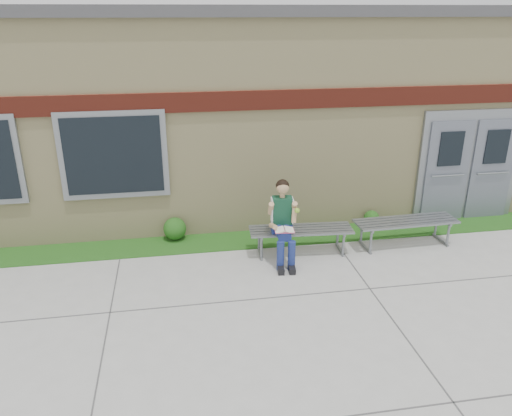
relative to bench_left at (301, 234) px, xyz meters
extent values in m
plane|color=#9E9E99|center=(-0.22, -1.92, -0.37)|extent=(80.00, 80.00, 0.00)
cube|color=#154612|center=(-0.22, 0.68, -0.36)|extent=(16.00, 0.80, 0.02)
cube|color=beige|center=(-0.22, 4.08, 1.63)|extent=(16.00, 6.00, 4.00)
cube|color=#3F3F42|center=(-0.22, 4.08, 3.73)|extent=(16.20, 6.20, 0.20)
cube|color=maroon|center=(-0.22, 1.05, 2.23)|extent=(16.00, 0.06, 0.35)
cube|color=slate|center=(-3.22, 1.04, 1.33)|extent=(1.90, 0.08, 1.60)
cube|color=black|center=(-3.22, 1.00, 1.33)|extent=(1.70, 0.04, 1.40)
cube|color=slate|center=(3.78, 1.04, 0.78)|extent=(2.20, 0.08, 2.30)
cube|color=slate|center=(3.28, 0.99, 0.68)|extent=(0.92, 0.06, 2.10)
cube|color=slate|center=(4.28, 0.99, 0.68)|extent=(0.92, 0.06, 2.10)
cube|color=slate|center=(0.00, 0.00, 0.09)|extent=(1.87, 0.64, 0.04)
cube|color=slate|center=(-0.74, 0.00, -0.16)|extent=(0.08, 0.51, 0.42)
cube|color=slate|center=(0.74, 0.00, -0.16)|extent=(0.08, 0.51, 0.42)
cube|color=slate|center=(2.00, 0.00, 0.11)|extent=(1.93, 0.59, 0.04)
cube|color=slate|center=(1.23, 0.00, -0.15)|extent=(0.06, 0.53, 0.44)
cube|color=slate|center=(2.77, 0.00, -0.15)|extent=(0.06, 0.53, 0.44)
cube|color=navy|center=(-0.37, -0.05, 0.19)|extent=(0.38, 0.29, 0.17)
cube|color=#0E351F|center=(-0.37, -0.07, 0.52)|extent=(0.36, 0.24, 0.48)
sphere|color=tan|center=(-0.37, -0.08, 0.94)|extent=(0.24, 0.24, 0.22)
sphere|color=black|center=(-0.37, -0.06, 0.96)|extent=(0.25, 0.25, 0.23)
cylinder|color=navy|center=(-0.49, -0.31, 0.21)|extent=(0.20, 0.46, 0.16)
cylinder|color=navy|center=(-0.30, -0.33, 0.21)|extent=(0.20, 0.46, 0.16)
cylinder|color=navy|center=(-0.50, -0.57, -0.11)|extent=(0.13, 0.13, 0.53)
cylinder|color=navy|center=(-0.31, -0.59, -0.11)|extent=(0.13, 0.13, 0.53)
cube|color=black|center=(-0.50, -0.64, -0.32)|extent=(0.13, 0.28, 0.11)
cube|color=black|center=(-0.32, -0.66, -0.32)|extent=(0.13, 0.28, 0.11)
cylinder|color=tan|center=(-0.58, -0.11, 0.58)|extent=(0.12, 0.24, 0.28)
cylinder|color=tan|center=(-0.18, -0.16, 0.58)|extent=(0.12, 0.24, 0.28)
cube|color=white|center=(-0.41, -0.45, 0.32)|extent=(0.35, 0.26, 0.02)
cube|color=#CB4C73|center=(-0.41, -0.45, 0.31)|extent=(0.35, 0.27, 0.01)
sphere|color=#8ABE32|center=(-0.16, -0.30, 0.59)|extent=(0.09, 0.09, 0.09)
sphere|color=#154612|center=(-2.23, 0.93, -0.13)|extent=(0.43, 0.43, 0.43)
sphere|color=#154612|center=(1.73, 0.93, -0.19)|extent=(0.31, 0.31, 0.31)
camera|label=1|loc=(-2.16, -7.89, 3.75)|focal=35.00mm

